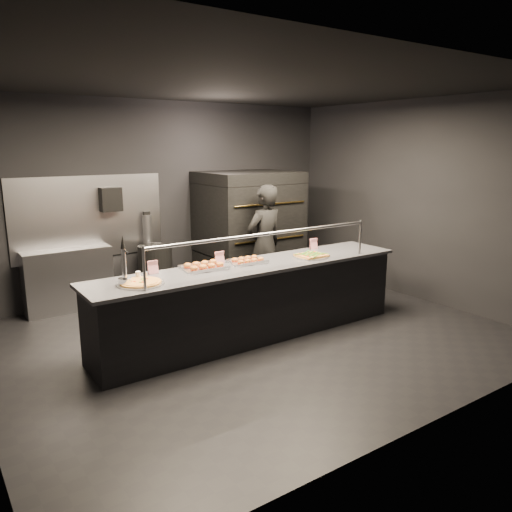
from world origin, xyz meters
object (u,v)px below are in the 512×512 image
square_pizza (311,256)px  worker (265,245)px  fire_extinguisher (147,229)px  trash_bin (156,273)px  service_counter (253,301)px  slider_tray_a (204,266)px  prep_shelf (69,280)px  pizza_oven (248,230)px  round_pizza (140,283)px  towel_dispenser (110,199)px  beer_tap (124,271)px  slider_tray_b (248,261)px

square_pizza → worker: size_ratio=0.25×
fire_extinguisher → trash_bin: size_ratio=0.60×
service_counter → slider_tray_a: size_ratio=7.42×
slider_tray_a → worker: size_ratio=0.31×
prep_shelf → worker: worker is taller
prep_shelf → worker: size_ratio=0.68×
prep_shelf → slider_tray_a: (1.01, -2.17, 0.50)m
pizza_oven → fire_extinguisher: bearing=162.1°
prep_shelf → round_pizza: size_ratio=2.43×
prep_shelf → trash_bin: prep_shelf is taller
trash_bin → service_counter: bearing=-79.9°
service_counter → slider_tray_a: 0.78m
worker → trash_bin: bearing=-46.9°
fire_extinguisher → towel_dispenser: bearing=-179.0°
prep_shelf → round_pizza: (0.15, -2.37, 0.49)m
beer_tap → slider_tray_b: size_ratio=1.06×
towel_dispenser → fire_extinguisher: 0.74m
round_pizza → square_pizza: 2.30m
slider_tray_b → trash_bin: 2.07m
round_pizza → slider_tray_b: (1.45, 0.17, 0.01)m
slider_tray_b → trash_bin: slider_tray_b is taller
square_pizza → trash_bin: 2.55m
prep_shelf → round_pizza: 2.42m
pizza_oven → beer_tap: (-2.80, -1.92, 0.10)m
pizza_oven → slider_tray_b: pizza_oven is taller
towel_dispenser → fire_extinguisher: bearing=1.0°
slider_tray_a → service_counter: bearing=-14.3°
towel_dispenser → worker: (1.82, -1.34, -0.66)m
towel_dispenser → worker: bearing=-36.5°
towel_dispenser → worker: size_ratio=0.20×
service_counter → trash_bin: service_counter is taller
round_pizza → worker: (2.37, 1.10, -0.05)m
beer_tap → square_pizza: bearing=-1.6°
towel_dispenser → beer_tap: (-0.70, -2.41, -0.48)m
beer_tap → worker: size_ratio=0.30×
slider_tray_b → trash_bin: bearing=100.7°
slider_tray_b → worker: bearing=45.3°
service_counter → slider_tray_a: bearing=165.7°
towel_dispenser → worker: worker is taller
towel_dispenser → slider_tray_a: (0.31, -2.24, -0.60)m
service_counter → slider_tray_b: 0.50m
service_counter → slider_tray_a: (-0.59, 0.15, 0.49)m
prep_shelf → slider_tray_b: slider_tray_b is taller
towel_dispenser → square_pizza: size_ratio=0.79×
towel_dispenser → slider_tray_b: size_ratio=0.71×
slider_tray_a → trash_bin: slider_tray_a is taller
prep_shelf → towel_dispenser: 1.31m
beer_tap → round_pizza: (0.15, -0.03, -0.13)m
prep_shelf → square_pizza: square_pizza is taller
round_pizza → trash_bin: size_ratio=0.58×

